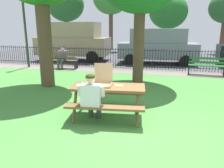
% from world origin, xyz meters
% --- Properties ---
extents(ground, '(28.00, 11.17, 0.02)m').
position_xyz_m(ground, '(0.00, 1.58, -0.01)').
color(ground, '#44853A').
extents(cobblestone_walkway, '(28.00, 1.40, 0.01)m').
position_xyz_m(cobblestone_walkway, '(0.00, 6.47, -0.00)').
color(cobblestone_walkway, slate).
extents(street_asphalt, '(28.00, 7.89, 0.01)m').
position_xyz_m(street_asphalt, '(0.00, 11.11, -0.01)').
color(street_asphalt, '#424247').
extents(picnic_table_foreground, '(1.96, 1.68, 0.79)m').
position_xyz_m(picnic_table_foreground, '(-0.87, 0.71, 0.60)').
color(picnic_table_foreground, brown).
rests_on(picnic_table_foreground, ground).
extents(pizza_box_open, '(0.51, 0.53, 0.52)m').
position_xyz_m(pizza_box_open, '(-1.02, 0.76, 0.87)').
color(pizza_box_open, tan).
rests_on(pizza_box_open, picnic_table_foreground).
extents(pizza_slice_on_table, '(0.27, 0.21, 0.02)m').
position_xyz_m(pizza_slice_on_table, '(-0.65, 0.87, 0.78)').
color(pizza_slice_on_table, '#EBDF73').
rests_on(pizza_slice_on_table, picnic_table_foreground).
extents(adult_at_table, '(0.63, 0.62, 1.19)m').
position_xyz_m(adult_at_table, '(-1.11, 0.18, 0.66)').
color(adult_at_table, '#3E3E3E').
rests_on(adult_at_table, ground).
extents(iron_fence_streetside, '(19.46, 0.03, 1.09)m').
position_xyz_m(iron_fence_streetside, '(0.00, 7.17, 0.55)').
color(iron_fence_streetside, black).
rests_on(iron_fence_streetside, ground).
extents(park_bench_left, '(1.62, 0.52, 0.85)m').
position_xyz_m(park_bench_left, '(-4.83, 6.33, 0.42)').
color(park_bench_left, brown).
rests_on(park_bench_left, ground).
extents(park_bench_center, '(1.63, 0.59, 0.85)m').
position_xyz_m(park_bench_center, '(2.38, 6.33, 0.42)').
color(park_bench_center, '#266631').
rests_on(park_bench_center, ground).
extents(person_on_park_bench, '(0.62, 0.60, 1.19)m').
position_xyz_m(person_on_park_bench, '(-4.82, 6.35, 0.66)').
color(person_on_park_bench, '#444444').
rests_on(person_on_park_bench, ground).
extents(lamp_post_walkway, '(0.28, 0.28, 4.15)m').
position_xyz_m(lamp_post_walkway, '(-6.87, 6.31, 2.53)').
color(lamp_post_walkway, '#2D382D').
rests_on(lamp_post_walkway, ground).
extents(parked_car_far_left, '(4.73, 2.12, 2.46)m').
position_xyz_m(parked_car_far_left, '(-5.43, 9.23, 1.31)').
color(parked_car_far_left, tan).
rests_on(parked_car_far_left, ground).
extents(parked_car_left, '(4.69, 2.14, 2.08)m').
position_xyz_m(parked_car_left, '(0.03, 9.23, 1.10)').
color(parked_car_left, gray).
rests_on(parked_car_left, ground).
extents(far_tree_left, '(3.57, 3.57, 5.87)m').
position_xyz_m(far_tree_left, '(-9.20, 16.53, 4.22)').
color(far_tree_left, brown).
rests_on(far_tree_left, ground).
extents(far_tree_center, '(3.35, 3.35, 4.98)m').
position_xyz_m(far_tree_center, '(0.59, 16.53, 3.46)').
color(far_tree_center, brown).
rests_on(far_tree_center, ground).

